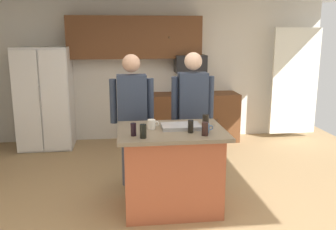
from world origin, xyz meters
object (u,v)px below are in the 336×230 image
tumbler_amber (206,121)px  glass_stout_tall (205,129)px  microwave_over_range (190,64)px  kitchen_island (171,169)px  refrigerator (45,98)px  glass_pilsner (143,131)px  serving_tray (181,126)px  glass_short_whisky (191,126)px  glass_dark_ale (133,129)px  mug_blue_stoneware (152,124)px  mug_ceramic_white (206,128)px  person_guest_by_door (132,111)px  person_host_foreground (193,108)px

tumbler_amber → glass_stout_tall: bearing=-103.7°
tumbler_amber → microwave_over_range: bearing=83.5°
kitchen_island → refrigerator: bearing=125.8°
glass_pilsner → refrigerator: bearing=117.9°
serving_tray → refrigerator: bearing=127.9°
glass_short_whisky → tumbler_amber: 0.33m
glass_dark_ale → serving_tray: bearing=24.6°
mug_blue_stoneware → glass_pilsner: bearing=-108.3°
glass_short_whisky → serving_tray: size_ratio=0.32×
glass_short_whisky → kitchen_island: bearing=140.6°
microwave_over_range → mug_ceramic_white: size_ratio=4.41×
person_guest_by_door → mug_ceramic_white: (0.77, -0.91, -0.02)m
glass_pilsner → mug_ceramic_white: 0.70m
kitchen_island → mug_blue_stoneware: (-0.22, 0.05, 0.52)m
person_host_foreground → glass_pilsner: (-0.72, -1.05, -0.01)m
kitchen_island → microwave_over_range: bearing=75.3°
microwave_over_range → person_host_foreground: person_host_foreground is taller
microwave_over_range → kitchen_island: microwave_over_range is taller
tumbler_amber → mug_ceramic_white: (-0.05, -0.26, -0.02)m
person_host_foreground → glass_pilsner: size_ratio=12.08×
kitchen_island → serving_tray: 0.51m
refrigerator → mug_blue_stoneware: 3.06m
mug_blue_stoneware → mug_ceramic_white: bearing=-21.7°
glass_stout_tall → mug_ceramic_white: 0.12m
glass_short_whisky → glass_dark_ale: (-0.62, -0.05, -0.00)m
tumbler_amber → refrigerator: bearing=132.2°
glass_stout_tall → glass_dark_ale: glass_stout_tall is taller
refrigerator → tumbler_amber: bearing=-47.8°
microwave_over_range → mug_blue_stoneware: size_ratio=4.24×
kitchen_island → tumbler_amber: bearing=11.2°
mug_blue_stoneware → serving_tray: 0.34m
glass_pilsner → mug_blue_stoneware: bearing=71.7°
glass_pilsner → glass_short_whisky: 0.55m
mug_blue_stoneware → kitchen_island: bearing=-13.8°
microwave_over_range → kitchen_island: (-0.72, -2.74, -0.97)m
person_host_foreground → glass_stout_tall: bearing=23.7°
kitchen_island → glass_dark_ale: glass_dark_ale is taller
microwave_over_range → glass_short_whisky: (-0.52, -2.89, -0.43)m
glass_pilsner → glass_dark_ale: bearing=134.3°
person_host_foreground → person_guest_by_door: (-0.80, -0.01, -0.01)m
glass_short_whisky → mug_blue_stoneware: size_ratio=1.05×
tumbler_amber → person_guest_by_door: bearing=141.7°
glass_stout_tall → microwave_over_range: bearing=82.6°
person_guest_by_door → mug_ceramic_white: 1.20m
mug_blue_stoneware → glass_dark_ale: bearing=-129.8°
refrigerator → kitchen_island: size_ratio=1.47×
kitchen_island → mug_ceramic_white: mug_ceramic_white is taller
refrigerator → glass_stout_tall: size_ratio=12.41×
kitchen_island → mug_blue_stoneware: mug_blue_stoneware is taller
mug_blue_stoneware → tumbler_amber: bearing=2.6°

